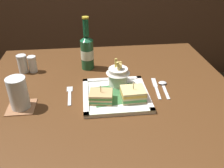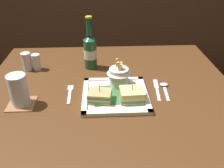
{
  "view_description": "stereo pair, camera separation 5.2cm",
  "coord_description": "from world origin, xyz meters",
  "px_view_note": "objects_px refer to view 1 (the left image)",
  "views": [
    {
      "loc": [
        -0.08,
        -0.85,
        1.27
      ],
      "look_at": [
        0.01,
        -0.03,
        0.78
      ],
      "focal_mm": 38.8,
      "sensor_mm": 36.0,
      "label": 1
    },
    {
      "loc": [
        -0.03,
        -0.86,
        1.27
      ],
      "look_at": [
        0.01,
        -0.03,
        0.78
      ],
      "focal_mm": 38.8,
      "sensor_mm": 36.0,
      "label": 2
    }
  ],
  "objects_px": {
    "sandwich_half_right": "(133,94)",
    "sandwich_half_left": "(101,97)",
    "dining_table": "(109,109)",
    "fries_cup": "(118,73)",
    "pepper_shaker": "(33,65)",
    "water_glass": "(19,95)",
    "beer_bottle": "(87,51)",
    "square_plate": "(116,95)",
    "salt_shaker": "(23,65)",
    "fork": "(70,94)",
    "spoon": "(163,85)",
    "knife": "(156,87)"
  },
  "relations": [
    {
      "from": "spoon",
      "to": "fries_cup",
      "type": "bearing_deg",
      "value": 173.8
    },
    {
      "from": "square_plate",
      "to": "water_glass",
      "type": "bearing_deg",
      "value": -174.5
    },
    {
      "from": "beer_bottle",
      "to": "spoon",
      "type": "xyz_separation_m",
      "value": [
        0.31,
        -0.21,
        -0.08
      ]
    },
    {
      "from": "square_plate",
      "to": "spoon",
      "type": "bearing_deg",
      "value": 14.69
    },
    {
      "from": "knife",
      "to": "square_plate",
      "type": "bearing_deg",
      "value": -164.55
    },
    {
      "from": "beer_bottle",
      "to": "water_glass",
      "type": "relative_size",
      "value": 2.07
    },
    {
      "from": "dining_table",
      "to": "sandwich_half_right",
      "type": "distance_m",
      "value": 0.19
    },
    {
      "from": "dining_table",
      "to": "fork",
      "type": "bearing_deg",
      "value": -169.95
    },
    {
      "from": "square_plate",
      "to": "salt_shaker",
      "type": "distance_m",
      "value": 0.48
    },
    {
      "from": "knife",
      "to": "water_glass",
      "type": "bearing_deg",
      "value": -171.13
    },
    {
      "from": "beer_bottle",
      "to": "spoon",
      "type": "height_order",
      "value": "beer_bottle"
    },
    {
      "from": "fries_cup",
      "to": "water_glass",
      "type": "bearing_deg",
      "value": -163.6
    },
    {
      "from": "dining_table",
      "to": "salt_shaker",
      "type": "xyz_separation_m",
      "value": [
        -0.38,
        0.19,
        0.14
      ]
    },
    {
      "from": "dining_table",
      "to": "sandwich_half_right",
      "type": "height_order",
      "value": "sandwich_half_right"
    },
    {
      "from": "salt_shaker",
      "to": "sandwich_half_left",
      "type": "bearing_deg",
      "value": -40.59
    },
    {
      "from": "water_glass",
      "to": "knife",
      "type": "relative_size",
      "value": 0.72
    },
    {
      "from": "sandwich_half_left",
      "to": "fork",
      "type": "relative_size",
      "value": 0.69
    },
    {
      "from": "fries_cup",
      "to": "pepper_shaker",
      "type": "height_order",
      "value": "fries_cup"
    },
    {
      "from": "dining_table",
      "to": "beer_bottle",
      "type": "distance_m",
      "value": 0.29
    },
    {
      "from": "sandwich_half_right",
      "to": "sandwich_half_left",
      "type": "bearing_deg",
      "value": -180.0
    },
    {
      "from": "dining_table",
      "to": "sandwich_half_left",
      "type": "height_order",
      "value": "sandwich_half_left"
    },
    {
      "from": "square_plate",
      "to": "pepper_shaker",
      "type": "xyz_separation_m",
      "value": [
        -0.36,
        0.25,
        0.03
      ]
    },
    {
      "from": "square_plate",
      "to": "fork",
      "type": "height_order",
      "value": "square_plate"
    },
    {
      "from": "square_plate",
      "to": "salt_shaker",
      "type": "bearing_deg",
      "value": 147.72
    },
    {
      "from": "water_glass",
      "to": "knife",
      "type": "distance_m",
      "value": 0.54
    },
    {
      "from": "fries_cup",
      "to": "knife",
      "type": "relative_size",
      "value": 0.7
    },
    {
      "from": "water_glass",
      "to": "sandwich_half_left",
      "type": "bearing_deg",
      "value": -0.82
    },
    {
      "from": "fork",
      "to": "pepper_shaker",
      "type": "distance_m",
      "value": 0.28
    },
    {
      "from": "fries_cup",
      "to": "square_plate",
      "type": "bearing_deg",
      "value": -104.03
    },
    {
      "from": "spoon",
      "to": "knife",
      "type": "bearing_deg",
      "value": -169.4
    },
    {
      "from": "water_glass",
      "to": "beer_bottle",
      "type": "bearing_deg",
      "value": 49.5
    },
    {
      "from": "dining_table",
      "to": "fork",
      "type": "distance_m",
      "value": 0.19
    },
    {
      "from": "fries_cup",
      "to": "pepper_shaker",
      "type": "relative_size",
      "value": 1.51
    },
    {
      "from": "beer_bottle",
      "to": "water_glass",
      "type": "distance_m",
      "value": 0.39
    },
    {
      "from": "sandwich_half_left",
      "to": "beer_bottle",
      "type": "height_order",
      "value": "beer_bottle"
    },
    {
      "from": "dining_table",
      "to": "spoon",
      "type": "height_order",
      "value": "spoon"
    },
    {
      "from": "sandwich_half_left",
      "to": "sandwich_half_right",
      "type": "height_order",
      "value": "sandwich_half_right"
    },
    {
      "from": "fries_cup",
      "to": "sandwich_half_left",
      "type": "bearing_deg",
      "value": -124.85
    },
    {
      "from": "dining_table",
      "to": "beer_bottle",
      "type": "bearing_deg",
      "value": 111.65
    },
    {
      "from": "beer_bottle",
      "to": "knife",
      "type": "bearing_deg",
      "value": -37.44
    },
    {
      "from": "dining_table",
      "to": "fries_cup",
      "type": "distance_m",
      "value": 0.17
    },
    {
      "from": "sandwich_half_right",
      "to": "fork",
      "type": "height_order",
      "value": "sandwich_half_right"
    },
    {
      "from": "salt_shaker",
      "to": "spoon",
      "type": "bearing_deg",
      "value": -17.98
    },
    {
      "from": "sandwich_half_right",
      "to": "water_glass",
      "type": "height_order",
      "value": "water_glass"
    },
    {
      "from": "pepper_shaker",
      "to": "sandwich_half_right",
      "type": "bearing_deg",
      "value": -34.95
    },
    {
      "from": "fork",
      "to": "knife",
      "type": "height_order",
      "value": "same"
    },
    {
      "from": "fries_cup",
      "to": "salt_shaker",
      "type": "bearing_deg",
      "value": 157.08
    },
    {
      "from": "beer_bottle",
      "to": "fries_cup",
      "type": "bearing_deg",
      "value": -56.99
    },
    {
      "from": "fries_cup",
      "to": "beer_bottle",
      "type": "distance_m",
      "value": 0.22
    },
    {
      "from": "spoon",
      "to": "water_glass",
      "type": "bearing_deg",
      "value": -171.02
    }
  ]
}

